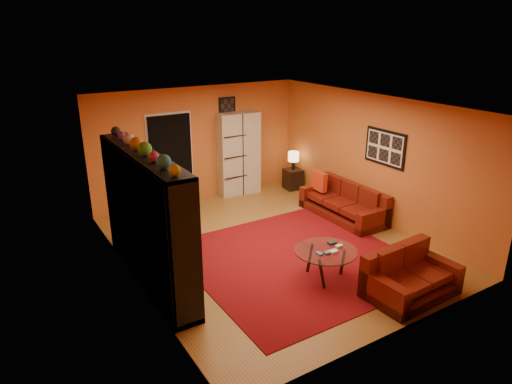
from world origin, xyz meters
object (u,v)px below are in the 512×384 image
entertainment_unit (147,219)px  tv (149,221)px  table_lamp (294,157)px  storage_cabinet (238,154)px  side_table (293,179)px  coffee_table (325,253)px  sofa (345,204)px  loveseat (407,276)px  bowl_chair (147,237)px

entertainment_unit → tv: entertainment_unit is taller
tv → table_lamp: tv is taller
storage_cabinet → table_lamp: (1.30, -0.45, -0.17)m
tv → storage_cabinet: size_ratio=0.49×
tv → side_table: tv is taller
coffee_table → storage_cabinet: size_ratio=0.51×
storage_cabinet → side_table: size_ratio=3.93×
tv → sofa: tv is taller
entertainment_unit → loveseat: size_ratio=2.11×
bowl_chair → table_lamp: (4.23, 1.39, 0.52)m
sofa → table_lamp: bearing=87.3°
coffee_table → entertainment_unit: bearing=148.8°
tv → coffee_table: 2.81m
entertainment_unit → coffee_table: size_ratio=3.01×
side_table → coffee_table: bearing=-119.3°
sofa → loveseat: same height
tv → bowl_chair: tv is taller
loveseat → entertainment_unit: bearing=50.5°
loveseat → bowl_chair: size_ratio=2.16×
sofa → table_lamp: 2.10m
tv → coffee_table: size_ratio=0.96×
sofa → side_table: 2.03m
loveseat → side_table: loveseat is taller
sofa → bowl_chair: sofa is taller
entertainment_unit → table_lamp: (4.51, 2.35, -0.24)m
side_table → table_lamp: 0.56m
loveseat → bowl_chair: bearing=38.4°
sofa → storage_cabinet: bearing=115.9°
storage_cabinet → entertainment_unit: bearing=-133.6°
tv → entertainment_unit: bearing=134.4°
tv → sofa: size_ratio=0.48×
loveseat → coffee_table: loveseat is taller
tv → side_table: (4.46, 2.30, -0.75)m
coffee_table → table_lamp: bearing=60.7°
table_lamp → coffee_table: bearing=-119.3°
sofa → coffee_table: sofa is taller
storage_cabinet → bowl_chair: bearing=-142.7°
sofa → tv: bearing=-176.3°
coffee_table → side_table: bearing=60.7°
entertainment_unit → sofa: (4.41, 0.32, -0.76)m
sofa → storage_cabinet: 2.84m
loveseat → bowl_chair: 4.45m
bowl_chair → table_lamp: table_lamp is taller
loveseat → coffee_table: size_ratio=1.43×
entertainment_unit → tv: (0.05, 0.05, -0.05)m
entertainment_unit → loveseat: entertainment_unit is taller
entertainment_unit → side_table: 5.15m
entertainment_unit → sofa: 4.48m
coffee_table → storage_cabinet: bearing=78.9°
coffee_table → tv: bearing=147.4°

